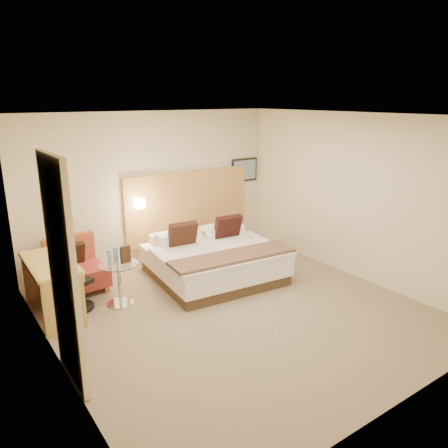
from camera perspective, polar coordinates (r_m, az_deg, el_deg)
floor at (r=6.34m, az=1.60°, el=-11.32°), size 4.80×5.00×0.02m
ceiling at (r=5.62m, az=1.82°, el=14.06°), size 4.80×5.00×0.02m
wall_back at (r=7.94m, az=-9.18°, el=4.61°), size 4.80×0.02×2.70m
wall_front at (r=4.21m, az=22.64°, el=-7.07°), size 4.80×0.02×2.70m
wall_left at (r=4.87m, az=-21.80°, el=-3.84°), size 0.02×5.00×2.70m
wall_right at (r=7.48m, az=16.73°, el=3.42°), size 0.02×5.00×2.70m
headboard_panel at (r=8.31m, az=-4.59°, el=2.47°), size 2.60×0.04×1.30m
art_frame at (r=8.93m, az=2.67°, el=7.07°), size 0.62×0.03×0.47m
art_canvas at (r=8.91m, az=2.75°, el=7.06°), size 0.54×0.01×0.39m
lamp_arm at (r=7.76m, az=-11.14°, el=2.73°), size 0.02×0.12×0.02m
lamp_shade at (r=7.70m, az=-10.96°, el=2.65°), size 0.15×0.15×0.15m
curtain at (r=4.69m, az=-20.31°, el=-6.12°), size 0.06×0.90×2.42m
bottle_a at (r=6.41m, az=-14.69°, el=-4.21°), size 0.08×0.08×0.23m
bottle_b at (r=6.48m, az=-13.97°, el=-3.93°), size 0.08×0.08×0.23m
menu_folder at (r=6.44m, az=-12.76°, el=-3.88°), size 0.16×0.09×0.25m
bed at (r=7.32m, az=-1.44°, el=-4.63°), size 2.12×2.08×0.96m
lounge_chair at (r=7.20m, az=-18.75°, el=-5.73°), size 0.85×0.76×0.84m
side_table at (r=6.55m, az=-13.49°, el=-7.35°), size 0.67×0.67×0.63m
desk at (r=6.43m, az=-21.47°, el=-5.91°), size 0.60×1.28×0.79m
desk_chair at (r=6.61m, az=-19.07°, el=-7.69°), size 0.61×0.61×0.83m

